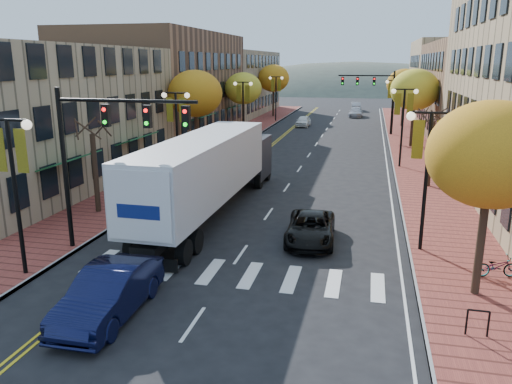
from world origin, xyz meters
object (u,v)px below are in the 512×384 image
Objects in this scene: navy_sedan at (109,293)px; bicycle at (497,266)px; semi_truck at (212,168)px; black_suv at (311,228)px.

bicycle is at bearing 23.25° from navy_sedan.
semi_truck is 14.40m from bicycle.
semi_truck is 6.80m from black_suv.
black_suv is at bearing 55.88° from navy_sedan.
navy_sedan reaches higher than bicycle.
navy_sedan is at bearing 101.34° from bicycle.
bicycle is at bearing -23.00° from black_suv.
black_suv is (5.70, -3.19, -1.89)m from semi_truck.
semi_truck is 11.68m from navy_sedan.
black_suv reaches higher than bicycle.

